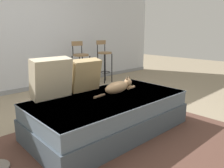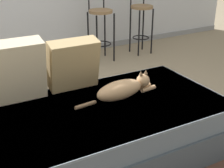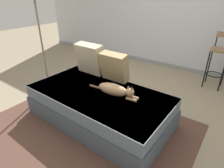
# 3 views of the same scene
# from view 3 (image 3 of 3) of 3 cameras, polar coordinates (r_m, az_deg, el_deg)

# --- Properties ---
(ground_plane) EXTENTS (16.00, 16.00, 0.00)m
(ground_plane) POSITION_cam_3_polar(r_m,az_deg,el_deg) (3.04, 1.05, -6.82)
(ground_plane) COLOR gray
(ground_plane) RESTS_ON ground
(wall_back_panel) EXTENTS (8.00, 0.10, 2.60)m
(wall_back_panel) POSITION_cam_3_polar(r_m,az_deg,el_deg) (4.59, 18.73, 20.61)
(wall_back_panel) COLOR silver
(wall_back_panel) RESTS_ON ground
(wall_baseboard_trim) EXTENTS (8.00, 0.02, 0.09)m
(wall_baseboard_trim) POSITION_cam_3_polar(r_m,az_deg,el_deg) (4.80, 16.36, 5.63)
(wall_baseboard_trim) COLOR gray
(wall_baseboard_trim) RESTS_ON ground
(area_rug) EXTENTS (2.65, 2.14, 0.01)m
(area_rug) POSITION_cam_3_polar(r_m,az_deg,el_deg) (2.61, -8.09, -13.53)
(area_rug) COLOR brown
(area_rug) RESTS_ON ground
(couch) EXTENTS (1.98, 1.08, 0.45)m
(couch) POSITION_cam_3_polar(r_m,az_deg,el_deg) (2.65, -3.92, -6.52)
(couch) COLOR #44505B
(couch) RESTS_ON ground
(throw_pillow_corner) EXTENTS (0.48, 0.25, 0.49)m
(throw_pillow_corner) POSITION_cam_3_polar(r_m,az_deg,el_deg) (3.06, -6.70, 7.72)
(throw_pillow_corner) COLOR beige
(throw_pillow_corner) RESTS_ON couch
(throw_pillow_middle) EXTENTS (0.42, 0.24, 0.44)m
(throw_pillow_middle) POSITION_cam_3_polar(r_m,az_deg,el_deg) (2.77, 0.73, 5.27)
(throw_pillow_middle) COLOR tan
(throw_pillow_middle) RESTS_ON couch
(cat) EXTENTS (0.75, 0.21, 0.19)m
(cat) POSITION_cam_3_polar(r_m,az_deg,el_deg) (2.42, 0.89, -1.76)
(cat) COLOR tan
(cat) RESTS_ON couch
(bar_stool_near_window) EXTENTS (0.34, 0.34, 1.02)m
(bar_stool_near_window) POSITION_cam_3_polar(r_m,az_deg,el_deg) (3.95, 29.82, 7.26)
(bar_stool_near_window) COLOR black
(bar_stool_near_window) RESTS_ON ground
(floor_lamp) EXTENTS (0.32, 0.32, 1.78)m
(floor_lamp) POSITION_cam_3_polar(r_m,az_deg,el_deg) (3.32, -22.43, 21.86)
(floor_lamp) COLOR slate
(floor_lamp) RESTS_ON ground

